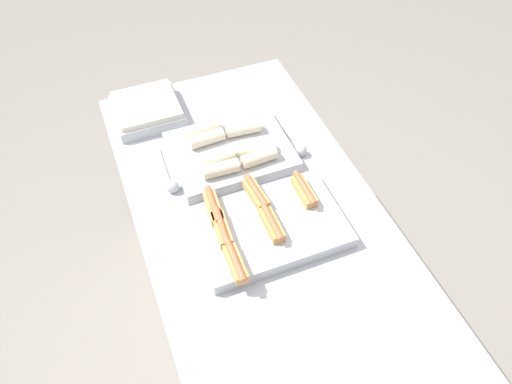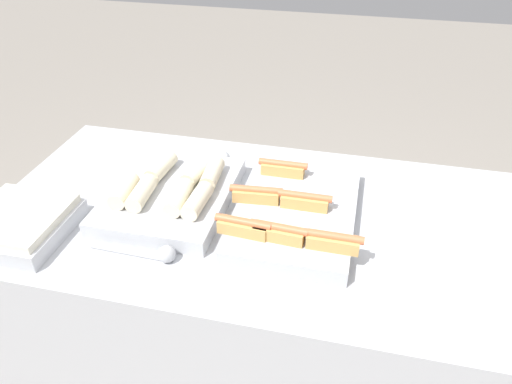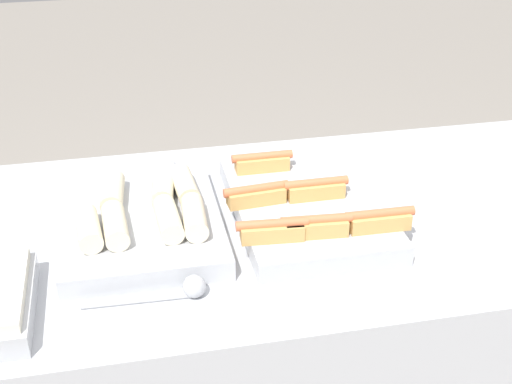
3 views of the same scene
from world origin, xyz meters
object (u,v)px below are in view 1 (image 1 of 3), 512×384
Objects in this scene: tray_hotdogs at (266,226)px; tray_side_front at (147,109)px; serving_spoon_near at (171,184)px; tray_wraps at (230,151)px; serving_spoon_far at (299,148)px.

tray_hotdogs is 0.79m from tray_side_front.
serving_spoon_near is (-0.32, -0.25, -0.01)m from tray_hotdogs.
tray_hotdogs is 1.11× the size of tray_wraps.
serving_spoon_near is 0.53m from serving_spoon_far.
tray_side_front reaches higher than serving_spoon_far.
serving_spoon_near is (0.07, -0.26, -0.02)m from tray_wraps.
serving_spoon_far is (0.07, 0.27, -0.02)m from tray_wraps.
tray_wraps is 1.82× the size of serving_spoon_near.
serving_spoon_near is at bearing -75.57° from tray_wraps.
tray_hotdogs is at bearing -0.97° from tray_wraps.
tray_wraps reaches higher than serving_spoon_near.
tray_side_front is 0.43m from serving_spoon_near.
tray_hotdogs is at bearing 38.34° from serving_spoon_near.
serving_spoon_near is at bearing -141.66° from tray_hotdogs.
tray_hotdogs is 0.39m from tray_wraps.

